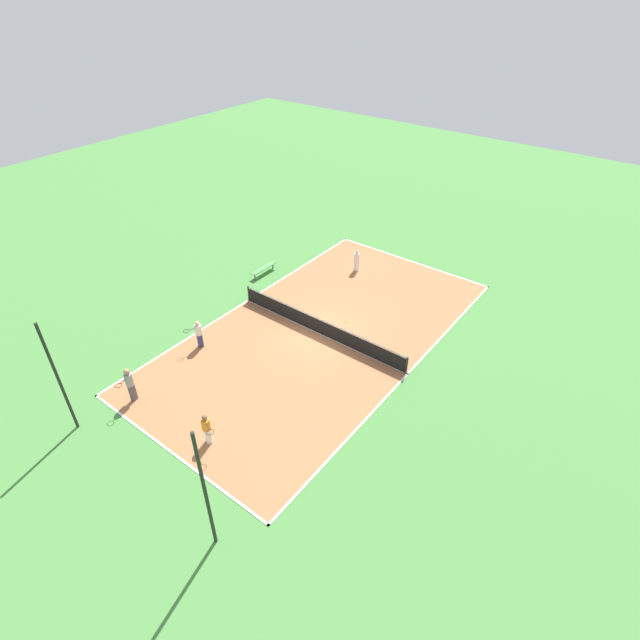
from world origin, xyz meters
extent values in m
plane|color=#47843D|center=(0.00, 0.00, 0.00)|extent=(80.00, 80.00, 0.00)
cube|color=#AD6B42|center=(0.00, 0.00, 0.01)|extent=(10.59, 19.78, 0.02)
cube|color=white|center=(-5.24, 0.00, 0.02)|extent=(0.10, 19.78, 0.00)
cube|color=white|center=(5.24, 0.00, 0.02)|extent=(0.10, 19.78, 0.00)
cube|color=white|center=(0.00, -9.84, 0.02)|extent=(10.59, 0.10, 0.00)
cube|color=white|center=(0.00, 9.84, 0.02)|extent=(10.59, 0.10, 0.00)
cube|color=white|center=(0.00, 0.00, 0.02)|extent=(10.59, 0.10, 0.00)
cylinder|color=black|center=(-5.14, 0.00, 0.52)|extent=(0.10, 0.10, 0.99)
cylinder|color=black|center=(5.14, 0.00, 0.52)|extent=(0.10, 0.10, 0.99)
cube|color=black|center=(0.00, 0.00, 0.49)|extent=(10.29, 0.03, 0.94)
cube|color=white|center=(0.00, 0.00, 0.93)|extent=(10.29, 0.04, 0.06)
cube|color=#4C8C4C|center=(6.56, -2.81, 0.43)|extent=(0.36, 1.96, 0.04)
cylinder|color=#4C4C51|center=(6.56, -3.64, 0.21)|extent=(0.08, 0.08, 0.41)
cylinder|color=#4C4C51|center=(6.56, -1.98, 0.21)|extent=(0.08, 0.08, 0.41)
cube|color=#4C4C51|center=(3.65, 8.92, 0.47)|extent=(0.26, 0.29, 0.89)
cylinder|color=gray|center=(3.65, 8.92, 1.23)|extent=(0.44, 0.44, 0.62)
sphere|color=#A87A56|center=(3.65, 8.92, 1.67)|extent=(0.27, 0.27, 0.27)
cylinder|color=#262626|center=(3.57, 9.23, 1.38)|extent=(0.10, 0.28, 0.03)
torus|color=black|center=(3.50, 9.50, 1.38)|extent=(0.37, 0.37, 0.02)
cube|color=white|center=(-0.82, 8.56, 0.41)|extent=(0.31, 0.28, 0.77)
cylinder|color=orange|center=(-0.82, 8.56, 1.06)|extent=(0.47, 0.47, 0.54)
sphere|color=brown|center=(-0.82, 8.56, 1.44)|extent=(0.23, 0.23, 0.23)
cylinder|color=#262626|center=(-1.12, 8.69, 1.19)|extent=(0.27, 0.14, 0.03)
torus|color=black|center=(-1.37, 8.80, 1.19)|extent=(0.40, 0.40, 0.02)
cube|color=navy|center=(4.18, 4.53, 0.41)|extent=(0.28, 0.31, 0.78)
cylinder|color=silver|center=(4.18, 4.53, 1.08)|extent=(0.47, 0.47, 0.55)
sphere|color=beige|center=(4.18, 4.53, 1.47)|extent=(0.23, 0.23, 0.23)
cylinder|color=#262626|center=(4.30, 4.83, 1.21)|extent=(0.14, 0.27, 0.03)
torus|color=black|center=(4.41, 5.09, 1.21)|extent=(0.40, 0.40, 0.02)
cube|color=white|center=(2.18, -6.64, 0.38)|extent=(0.28, 0.23, 0.71)
cylinder|color=white|center=(2.18, -6.64, 0.99)|extent=(0.41, 0.41, 0.50)
sphere|color=beige|center=(2.18, -6.64, 1.34)|extent=(0.21, 0.21, 0.21)
sphere|color=#CCE033|center=(-0.03, -0.27, 0.06)|extent=(0.07, 0.07, 0.07)
sphere|color=#CCE033|center=(-0.51, -1.66, 0.06)|extent=(0.07, 0.07, 0.07)
sphere|color=#CCE033|center=(4.25, -9.39, 0.06)|extent=(0.07, 0.07, 0.07)
cylinder|color=black|center=(-4.22, 11.35, 2.71)|extent=(0.12, 0.12, 5.41)
cylinder|color=black|center=(4.22, 11.35, 2.71)|extent=(0.12, 0.12, 5.41)
camera|label=1|loc=(-12.69, 16.63, 15.98)|focal=28.00mm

